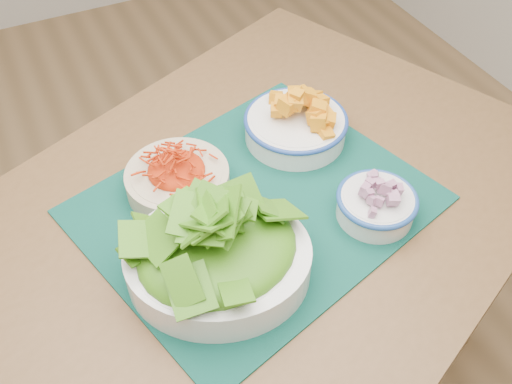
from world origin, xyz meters
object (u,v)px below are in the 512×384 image
(table, at_px, (241,252))
(onion_bowl, at_px, (377,201))
(placemat, at_px, (256,204))
(lettuce_bowl, at_px, (217,249))
(squash_bowl, at_px, (296,118))
(carrot_bowl, at_px, (177,175))

(table, xyz_separation_m, onion_bowl, (0.21, -0.10, 0.14))
(placemat, bearing_deg, lettuce_bowl, -152.93)
(table, relative_size, onion_bowl, 8.59)
(lettuce_bowl, height_order, onion_bowl, lettuce_bowl)
(squash_bowl, bearing_deg, placemat, -139.36)
(placemat, relative_size, onion_bowl, 3.37)
(squash_bowl, bearing_deg, lettuce_bowl, -138.29)
(table, height_order, placemat, placemat)
(table, bearing_deg, lettuce_bowl, -153.52)
(table, distance_m, placemat, 0.11)
(squash_bowl, height_order, lettuce_bowl, lettuce_bowl)
(carrot_bowl, height_order, onion_bowl, carrot_bowl)
(lettuce_bowl, xyz_separation_m, onion_bowl, (0.29, -0.00, -0.03))
(squash_bowl, distance_m, onion_bowl, 0.24)
(onion_bowl, bearing_deg, carrot_bowl, 143.42)
(placemat, distance_m, carrot_bowl, 0.15)
(table, relative_size, squash_bowl, 6.95)
(squash_bowl, bearing_deg, onion_bowl, -83.99)
(table, height_order, onion_bowl, onion_bowl)
(carrot_bowl, bearing_deg, table, -57.15)
(placemat, bearing_deg, table, -174.77)
(squash_bowl, xyz_separation_m, lettuce_bowl, (-0.26, -0.24, 0.02))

